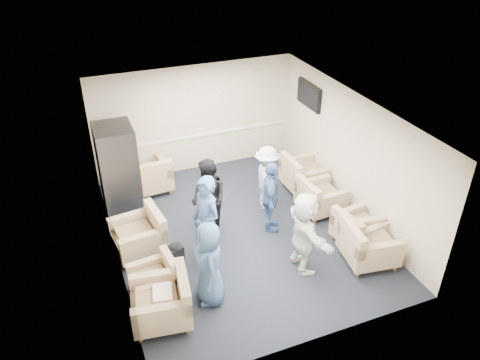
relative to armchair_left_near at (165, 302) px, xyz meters
name	(u,v)px	position (x,y,z in m)	size (l,w,h in m)	color
floor	(240,232)	(2.01, 1.72, -0.37)	(6.00, 6.00, 0.00)	black
ceiling	(240,112)	(2.01, 1.72, 2.33)	(6.00, 6.00, 0.00)	silver
back_wall	(195,119)	(2.01, 4.72, 0.98)	(5.00, 0.02, 2.70)	beige
front_wall	(318,276)	(2.01, -1.28, 0.98)	(5.00, 0.02, 2.70)	beige
left_wall	(109,203)	(-0.49, 1.72, 0.98)	(0.02, 6.00, 2.70)	beige
right_wall	(350,155)	(4.51, 1.72, 0.98)	(0.02, 6.00, 2.70)	beige
chair_rail	(196,136)	(2.01, 4.70, 0.53)	(4.98, 0.04, 0.06)	white
tv	(309,95)	(4.44, 3.52, 1.68)	(0.10, 1.00, 0.58)	black
armchair_left_near	(165,302)	(0.00, 0.00, 0.00)	(1.05, 1.05, 0.74)	tan
armchair_left_mid	(157,281)	(0.01, 0.61, -0.07)	(0.83, 0.83, 0.61)	tan
armchair_left_far	(141,236)	(0.00, 1.89, 0.00)	(1.03, 1.03, 0.74)	tan
armchair_right_near	(366,245)	(3.88, 0.02, 0.00)	(1.06, 1.06, 0.74)	tan
armchair_right_midnear	(357,230)	(4.02, 0.54, -0.04)	(0.96, 0.96, 0.67)	tan
armchair_right_midfar	(318,198)	(3.88, 1.81, -0.02)	(0.91, 0.91, 0.69)	tan
armchair_right_far	(302,176)	(4.00, 2.77, 0.00)	(0.93, 0.93, 0.74)	tan
armchair_corner	(150,177)	(0.62, 4.02, 0.01)	(1.01, 1.01, 0.76)	tan
vending_machine	(119,169)	(-0.09, 3.55, 0.62)	(0.80, 0.94, 1.99)	#45464C
backpack	(175,255)	(0.48, 1.21, -0.10)	(0.36, 0.30, 0.53)	black
pillow	(163,294)	(-0.01, 0.01, 0.18)	(0.41, 0.31, 0.12)	white
person_front_left	(209,264)	(0.83, 0.17, 0.42)	(0.77, 0.50, 1.58)	#3A5A8D
person_mid_left	(206,223)	(1.09, 1.09, 0.56)	(0.68, 0.45, 1.86)	#3A5A8D
person_back_left	(209,198)	(1.43, 1.99, 0.46)	(0.81, 0.63, 1.66)	black
person_back_right	(267,178)	(2.90, 2.41, 0.37)	(0.96, 0.55, 1.49)	white
person_mid_right	(271,197)	(2.63, 1.62, 0.41)	(0.92, 0.38, 1.57)	#3A5A8D
person_front_right	(304,232)	(2.69, 0.32, 0.44)	(1.50, 0.48, 1.61)	white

